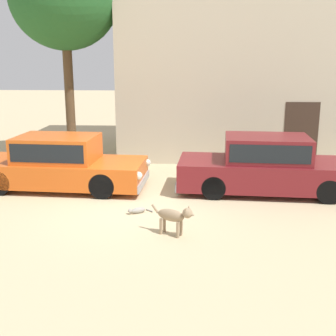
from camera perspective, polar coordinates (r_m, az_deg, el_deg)
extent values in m
plane|color=tan|center=(10.47, -5.31, -4.98)|extent=(80.00, 80.00, 0.00)
cube|color=#D15619|center=(12.09, -14.05, -0.45)|extent=(4.65, 2.04, 0.63)
cube|color=#D15619|center=(11.96, -14.44, 2.56)|extent=(2.18, 1.65, 0.67)
cube|color=black|center=(11.96, -14.44, 2.61)|extent=(2.02, 1.66, 0.47)
cube|color=#999BA0|center=(11.56, -3.43, -1.75)|extent=(0.22, 1.74, 0.20)
sphere|color=silver|center=(12.14, -2.75, 0.71)|extent=(0.20, 0.20, 0.20)
sphere|color=silver|center=(10.79, -3.93, -1.01)|extent=(0.20, 0.20, 0.20)
cylinder|color=black|center=(12.46, -6.86, -0.33)|extent=(0.67, 0.24, 0.66)
cylinder|color=black|center=(10.99, -8.71, -2.36)|extent=(0.67, 0.24, 0.66)
cylinder|color=black|center=(13.34, -18.37, 0.01)|extent=(0.67, 0.24, 0.66)
cube|color=maroon|center=(11.64, 12.98, -0.74)|extent=(4.74, 2.06, 0.71)
cube|color=maroon|center=(11.48, 12.94, 2.53)|extent=(2.23, 1.65, 0.65)
cube|color=black|center=(11.48, 12.94, 2.58)|extent=(2.06, 1.66, 0.45)
cube|color=#999BA0|center=(11.67, 1.63, -1.58)|extent=(0.23, 1.73, 0.20)
cube|color=red|center=(12.30, 1.96, 1.26)|extent=(0.05, 0.18, 0.18)
cube|color=red|center=(10.83, 1.29, -0.52)|extent=(0.05, 0.18, 0.18)
cylinder|color=black|center=(12.66, 18.83, -0.88)|extent=(0.62, 0.24, 0.61)
cylinder|color=black|center=(11.20, 20.43, -2.93)|extent=(0.62, 0.24, 0.61)
cylinder|color=black|center=(12.37, 6.15, -0.54)|extent=(0.62, 0.24, 0.61)
cylinder|color=black|center=(10.87, 6.04, -2.60)|extent=(0.62, 0.24, 0.61)
cube|color=#38281E|center=(14.77, 17.16, 4.27)|extent=(1.10, 0.02, 2.10)
cylinder|color=#997F60|center=(8.68, 1.74, -7.89)|extent=(0.06, 0.06, 0.33)
cylinder|color=#997F60|center=(8.56, 1.30, -8.20)|extent=(0.06, 0.06, 0.33)
cylinder|color=#997F60|center=(8.85, -0.48, -7.43)|extent=(0.06, 0.06, 0.33)
cylinder|color=#997F60|center=(8.74, -0.94, -7.72)|extent=(0.06, 0.06, 0.33)
ellipsoid|color=#997F60|center=(8.61, 0.40, -6.26)|extent=(0.61, 0.43, 0.25)
sphere|color=#997F60|center=(8.41, 2.58, -5.98)|extent=(0.20, 0.20, 0.20)
cone|color=#997F60|center=(8.38, 3.22, -6.20)|extent=(0.15, 0.15, 0.11)
cone|color=#997F60|center=(8.43, 2.78, -5.29)|extent=(0.09, 0.09, 0.09)
cone|color=#997F60|center=(8.33, 2.40, -5.53)|extent=(0.09, 0.09, 0.09)
cylinder|color=#997F60|center=(8.77, -1.72, -5.40)|extent=(0.18, 0.12, 0.19)
ellipsoid|color=gray|center=(9.95, -3.95, -5.59)|extent=(0.37, 0.30, 0.13)
sphere|color=gray|center=(9.86, -5.04, -5.66)|extent=(0.10, 0.10, 0.10)
cone|color=gray|center=(9.83, -4.99, -5.49)|extent=(0.05, 0.05, 0.04)
cone|color=gray|center=(9.87, -5.11, -5.40)|extent=(0.05, 0.05, 0.04)
cylinder|color=gray|center=(10.05, -2.45, -5.62)|extent=(0.19, 0.18, 0.04)
cylinder|color=brown|center=(15.30, -12.85, 8.58)|extent=(0.32, 0.32, 4.06)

